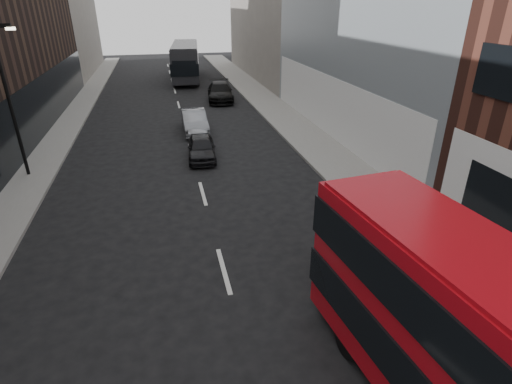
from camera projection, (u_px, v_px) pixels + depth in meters
sidewalk_right at (287, 120)px, 29.57m from camera, size 3.00×80.00×0.15m
sidewalk_left at (62, 134)px, 26.32m from camera, size 2.00×80.00×0.15m
building_left_mid at (0, 18)px, 26.98m from camera, size 5.00×24.00×14.00m
building_left_far at (63, 16)px, 46.50m from camera, size 5.00×20.00×13.00m
street_lamp at (9, 93)px, 18.36m from camera, size 1.06×0.22×7.00m
grey_bus at (186, 61)px, 44.38m from camera, size 3.95×12.13×3.85m
car_a at (202, 147)px, 22.24m from camera, size 1.82×3.86×1.27m
car_b at (194, 121)px, 26.77m from camera, size 1.55×4.42×1.45m
car_c at (220, 92)px, 35.28m from camera, size 2.72×5.52×1.54m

